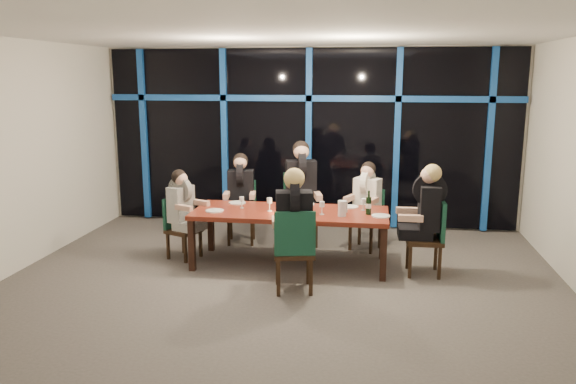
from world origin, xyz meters
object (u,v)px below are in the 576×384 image
chair_far_right (368,215)px  chair_far_left (241,208)px  diner_end_right (426,203)px  chair_near_mid (294,247)px  diner_end_left (183,201)px  diner_far_mid (301,178)px  chair_end_right (431,233)px  diner_far_left (241,185)px  wine_bottle (369,205)px  chair_end_left (180,224)px  diner_near_mid (294,211)px  dining_table (290,216)px  chair_far_mid (301,205)px  diner_far_right (366,193)px  water_pitcher (342,208)px

chair_far_right → chair_far_left: bearing=-158.9°
chair_far_right → diner_end_right: (0.74, -1.03, 0.44)m
chair_near_mid → diner_end_left: size_ratio=1.22×
diner_far_mid → chair_end_right: bearing=-44.1°
chair_far_right → diner_far_mid: (-1.00, 0.03, 0.53)m
diner_far_left → wine_bottle: 2.15m
diner_end_right → wine_bottle: bearing=-97.7°
chair_end_left → diner_near_mid: bearing=-96.6°
diner_end_right → chair_near_mid: bearing=-61.9°
dining_table → diner_far_left: (-0.90, 0.90, 0.22)m
diner_far_mid → wine_bottle: size_ratio=3.32×
diner_end_left → wine_bottle: 2.56m
chair_far_mid → diner_near_mid: diner_near_mid is taller
diner_far_left → diner_near_mid: diner_near_mid is taller
chair_far_left → chair_far_mid: chair_far_mid is taller
dining_table → chair_end_left: bearing=177.2°
chair_near_mid → chair_far_left: bearing=-72.4°
chair_far_left → diner_end_left: size_ratio=1.12×
chair_far_right → diner_end_right: bearing=-31.6°
chair_far_right → chair_near_mid: chair_near_mid is taller
chair_far_right → diner_far_right: 0.36m
chair_far_left → diner_end_right: (2.67, -1.09, 0.41)m
water_pitcher → chair_near_mid: bearing=-99.5°
dining_table → diner_far_left: diner_far_left is taller
diner_far_mid → diner_far_right: size_ratio=1.21×
chair_end_left → chair_far_right: bearing=-49.3°
wine_bottle → chair_far_mid: bearing=134.1°
chair_far_left → diner_end_left: bearing=-131.6°
chair_far_right → wine_bottle: wine_bottle is taller
chair_near_mid → water_pitcher: size_ratio=5.05×
dining_table → diner_end_right: diner_end_right is taller
chair_near_mid → diner_end_left: diner_end_left is taller
chair_far_mid → diner_end_left: (-1.52, -0.99, 0.22)m
diner_far_right → chair_far_left: bearing=-161.0°
chair_end_left → diner_end_right: (3.35, -0.18, 0.46)m
chair_far_mid → wine_bottle: bearing=-59.9°
chair_far_right → wine_bottle: (0.01, -0.95, 0.37)m
dining_table → chair_far_left: size_ratio=2.76×
diner_far_left → diner_far_mid: bearing=-5.5°
diner_far_right → diner_near_mid: diner_near_mid is taller
diner_end_left → wine_bottle: (2.55, -0.08, 0.05)m
chair_near_mid → diner_near_mid: size_ratio=1.03×
dining_table → chair_far_mid: (0.00, 1.04, -0.08)m
chair_far_mid → chair_end_right: 2.17m
chair_far_right → water_pitcher: (-0.32, -1.10, 0.35)m
diner_far_right → wine_bottle: diner_far_right is taller
chair_far_mid → diner_far_right: bearing=-24.5°
diner_far_mid → diner_far_right: bearing=-19.6°
chair_far_mid → diner_end_left: size_ratio=1.28×
chair_far_mid → diner_near_mid: (0.18, -1.95, 0.37)m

